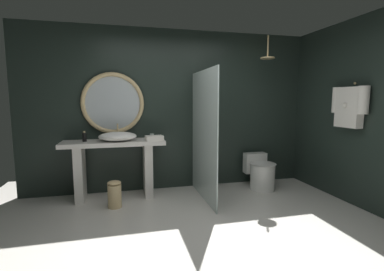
{
  "coord_description": "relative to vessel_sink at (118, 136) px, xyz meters",
  "views": [
    {
      "loc": [
        -0.83,
        -2.7,
        1.48
      ],
      "look_at": [
        0.07,
        0.93,
        1.0
      ],
      "focal_mm": 26.15,
      "sensor_mm": 36.0,
      "label": 1
    }
  ],
  "objects": [
    {
      "name": "vessel_sink",
      "position": [
        0.0,
        0.0,
        0.0
      ],
      "size": [
        0.56,
        0.46,
        0.24
      ],
      "color": "white",
      "rests_on": "vanity_counter"
    },
    {
      "name": "waste_bin",
      "position": [
        -0.06,
        -0.39,
        -0.75
      ],
      "size": [
        0.19,
        0.19,
        0.38
      ],
      "color": "#D6B77F",
      "rests_on": "ground_plane"
    },
    {
      "name": "tumbler_cup",
      "position": [
        0.51,
        0.03,
        -0.02
      ],
      "size": [
        0.06,
        0.06,
        0.09
      ],
      "primitive_type": "cylinder",
      "color": "silver",
      "rests_on": "vanity_counter"
    },
    {
      "name": "vanity_counter",
      "position": [
        -0.06,
        0.03,
        -0.38
      ],
      "size": [
        1.49,
        0.5,
        0.87
      ],
      "color": "silver",
      "rests_on": "ground_plane"
    },
    {
      "name": "back_wall_panel",
      "position": [
        0.91,
        0.35,
        0.36
      ],
      "size": [
        4.8,
        0.1,
        2.6
      ],
      "primitive_type": "cube",
      "color": "#1E2823",
      "rests_on": "ground_plane"
    },
    {
      "name": "side_wall_right",
      "position": [
        3.26,
        -0.79,
        0.36
      ],
      "size": [
        0.1,
        2.47,
        2.6
      ],
      "primitive_type": "cube",
      "color": "#1E2823",
      "rests_on": "ground_plane"
    },
    {
      "name": "rain_shower_head",
      "position": [
        2.37,
        -0.07,
        1.23
      ],
      "size": [
        0.23,
        0.23,
        0.37
      ],
      "color": "#D6B77F"
    },
    {
      "name": "toilet",
      "position": [
        2.29,
        -0.11,
        -0.67
      ],
      "size": [
        0.42,
        0.6,
        0.56
      ],
      "color": "white",
      "rests_on": "ground_plane"
    },
    {
      "name": "folded_hand_towel",
      "position": [
        0.53,
        -0.12,
        -0.03
      ],
      "size": [
        0.27,
        0.19,
        0.08
      ],
      "primitive_type": "cube",
      "rotation": [
        0.0,
        0.0,
        0.13
      ],
      "color": "silver",
      "rests_on": "vanity_counter"
    },
    {
      "name": "hanging_bathrobe",
      "position": [
        3.12,
        -1.02,
        0.47
      ],
      "size": [
        0.2,
        0.59,
        0.63
      ],
      "color": "#D6B77F"
    },
    {
      "name": "ground_plane",
      "position": [
        0.91,
        -1.55,
        -0.94
      ],
      "size": [
        5.76,
        5.76,
        0.0
      ],
      "primitive_type": "plane",
      "color": "silver"
    },
    {
      "name": "round_wall_mirror",
      "position": [
        -0.06,
        0.26,
        0.48
      ],
      "size": [
        0.95,
        0.07,
        0.95
      ],
      "color": "#D6B77F"
    },
    {
      "name": "soap_dispenser",
      "position": [
        -0.47,
        0.04,
        0.0
      ],
      "size": [
        0.06,
        0.06,
        0.15
      ],
      "color": "black",
      "rests_on": "vanity_counter"
    },
    {
      "name": "shower_glass_panel",
      "position": [
        1.23,
        -0.33,
        0.01
      ],
      "size": [
        0.02,
        1.26,
        1.9
      ],
      "primitive_type": "cube",
      "color": "silver",
      "rests_on": "ground_plane"
    }
  ]
}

